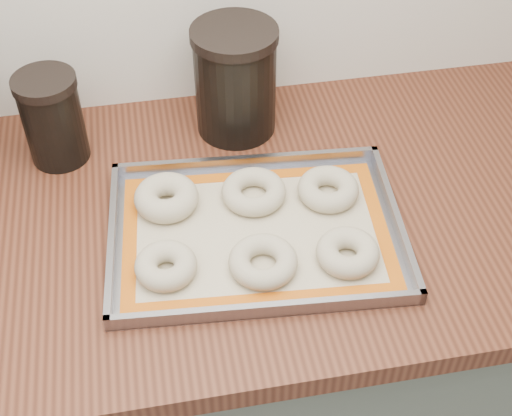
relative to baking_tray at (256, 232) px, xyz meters
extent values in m
cube|color=#5B6458|center=(-0.25, 0.07, -0.48)|extent=(3.00, 0.65, 0.86)
cube|color=#5E2E1C|center=(-0.25, 0.07, -0.03)|extent=(3.06, 0.68, 0.04)
cube|color=gray|center=(0.00, 0.00, 0.00)|extent=(0.49, 0.37, 0.00)
cube|color=gray|center=(0.01, 0.16, 0.01)|extent=(0.46, 0.05, 0.02)
cube|color=gray|center=(-0.01, -0.16, 0.01)|extent=(0.46, 0.05, 0.02)
cube|color=gray|center=(-0.22, 0.02, 0.01)|extent=(0.04, 0.33, 0.02)
cube|color=gray|center=(0.22, -0.02, 0.01)|extent=(0.04, 0.33, 0.02)
cube|color=#C6B793|center=(0.00, 0.00, 0.00)|extent=(0.44, 0.32, 0.00)
cube|color=#C6590D|center=(0.01, 0.13, 0.00)|extent=(0.42, 0.06, 0.00)
cube|color=#C6590D|center=(-0.01, -0.13, 0.00)|extent=(0.42, 0.06, 0.00)
cube|color=#C6590D|center=(-0.20, 0.02, 0.00)|extent=(0.04, 0.25, 0.00)
cube|color=#C6590D|center=(0.20, -0.02, 0.00)|extent=(0.04, 0.25, 0.00)
torus|color=#BCAF92|center=(-0.15, -0.06, 0.01)|extent=(0.10, 0.10, 0.03)
torus|color=#BCAF92|center=(0.00, -0.08, 0.01)|extent=(0.12, 0.12, 0.03)
torus|color=#BCAF92|center=(0.13, -0.08, 0.02)|extent=(0.13, 0.13, 0.03)
torus|color=#BCAF92|center=(-0.13, 0.09, 0.02)|extent=(0.11, 0.11, 0.04)
torus|color=#BCAF92|center=(0.01, 0.08, 0.01)|extent=(0.12, 0.12, 0.03)
torus|color=#BCAF92|center=(0.13, 0.06, 0.01)|extent=(0.12, 0.12, 0.03)
cylinder|color=black|center=(-0.31, 0.25, 0.07)|extent=(0.10, 0.10, 0.15)
cylinder|color=black|center=(-0.31, 0.25, 0.15)|extent=(0.11, 0.11, 0.02)
cylinder|color=black|center=(0.01, 0.28, 0.09)|extent=(0.14, 0.14, 0.19)
cylinder|color=black|center=(0.01, 0.28, 0.19)|extent=(0.15, 0.15, 0.02)
camera|label=1|loc=(-0.14, -0.76, 0.82)|focal=50.00mm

